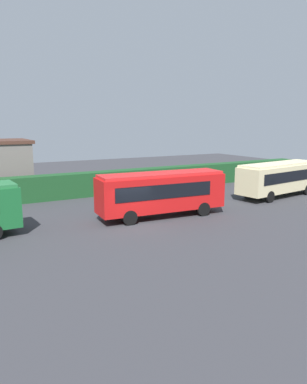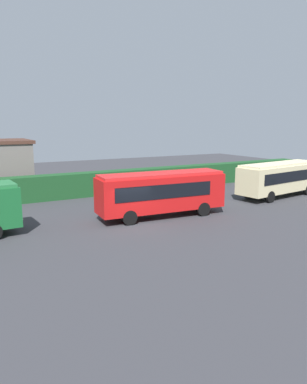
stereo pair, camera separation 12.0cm
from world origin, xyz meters
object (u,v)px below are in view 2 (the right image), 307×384
Objects in this scene: bus_cream at (280,177)px; traffic_cone at (198,188)px; person_left at (177,195)px; bus_red at (162,192)px.

bus_cream is 7.77m from traffic_cone.
bus_cream is at bearing -100.16° from person_left.
person_left is 7.33m from traffic_cone.
bus_red is 3.84m from person_left.
bus_cream is 10.36m from person_left.
bus_cream reaches higher than traffic_cone.
person_left is (-10.23, 1.34, -0.92)m from bus_cream.
bus_cream is at bearing 8.80° from bus_red.
person_left is (2.88, 2.35, -0.97)m from bus_red.
person_left reaches higher than traffic_cone.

